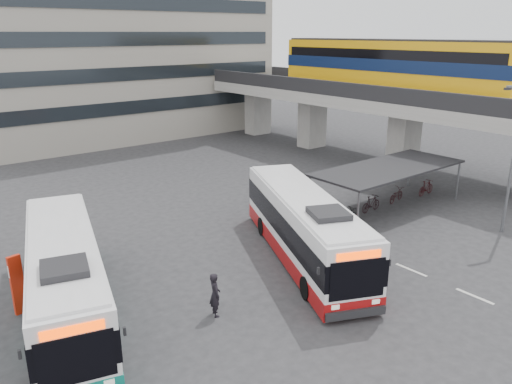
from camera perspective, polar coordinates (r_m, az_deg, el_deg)
ground at (r=23.53m, az=7.74°, el=-7.97°), size 120.00×120.00×0.00m
viaduct at (r=41.45m, az=13.68°, el=11.87°), size 8.00×32.00×9.68m
bike_shelter at (r=30.87m, az=14.77°, el=1.17°), size 10.00×4.00×2.54m
office_block at (r=54.89m, az=-16.46°, el=19.56°), size 30.00×15.00×25.00m
road_markings at (r=23.66m, az=17.31°, el=-8.50°), size 0.15×7.60×0.01m
bus_main at (r=23.24m, az=5.49°, el=-4.01°), size 6.94×11.38×3.37m
bus_teal at (r=19.96m, az=-20.96°, el=-9.12°), size 5.29×11.36×3.29m
pedestrian at (r=18.99m, az=-4.71°, el=-11.60°), size 0.58×0.72×1.73m
sign_totem_south at (r=17.49m, az=-23.32°, el=-14.32°), size 0.54×0.27×2.50m
sign_totem_mid at (r=20.88m, az=-25.61°, el=-9.45°), size 0.51×0.23×2.37m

